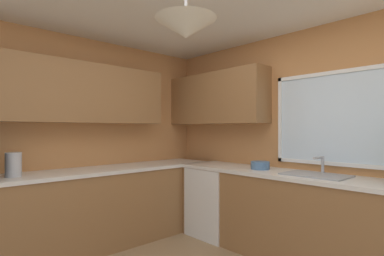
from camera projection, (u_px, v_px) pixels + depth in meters
The scene contains 7 objects.
room_shell at pixel (170, 87), 3.14m from camera, with size 4.24×3.81×2.57m.
counter_run_left at pixel (83, 210), 3.42m from camera, with size 0.65×3.42×0.91m.
counter_run_back at pixel (315, 221), 3.02m from camera, with size 3.33×0.65×0.91m.
dishwasher at pixel (217, 201), 3.96m from camera, with size 0.60×0.60×0.87m, color white.
kettle at pixel (13, 165), 2.93m from camera, with size 0.15×0.15×0.24m, color #B7B7BC.
sink_assembly at pixel (316, 174), 3.02m from camera, with size 0.61×0.40×0.19m.
bowl at pixel (260, 165), 3.50m from camera, with size 0.21×0.21×0.09m, color #4C7099.
Camera 1 is at (1.60, -1.42, 1.37)m, focal length 28.36 mm.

